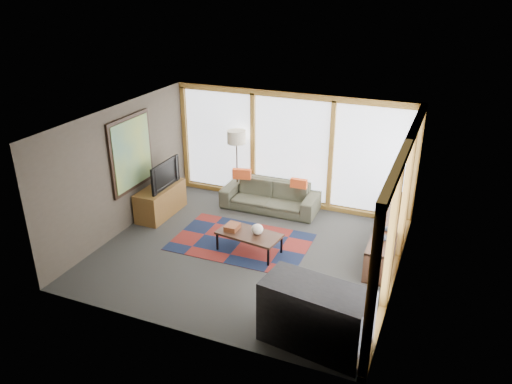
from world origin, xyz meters
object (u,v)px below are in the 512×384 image
at_px(bookshelf, 386,239).
at_px(coffee_table, 249,242).
at_px(sofa, 270,196).
at_px(tv_console, 161,201).
at_px(bar_counter, 315,316).
at_px(floor_lamp, 237,166).
at_px(television, 161,174).

bearing_deg(bookshelf, coffee_table, -158.61).
distance_m(sofa, tv_console, 2.43).
xyz_separation_m(coffee_table, tv_console, (-2.44, 0.75, 0.13)).
bearing_deg(bar_counter, coffee_table, 140.96).
relative_size(bookshelf, bar_counter, 1.54).
distance_m(floor_lamp, bookshelf, 3.86).
relative_size(sofa, television, 2.08).
xyz_separation_m(floor_lamp, tv_console, (-1.23, -1.37, -0.52)).
distance_m(sofa, television, 2.45).
distance_m(television, bar_counter, 5.13).
bearing_deg(bookshelf, tv_console, -177.71).
relative_size(coffee_table, television, 1.15).
relative_size(floor_lamp, bar_counter, 1.11).
bearing_deg(coffee_table, bookshelf, 21.39).
xyz_separation_m(coffee_table, television, (-2.39, 0.78, 0.75)).
distance_m(coffee_table, bookshelf, 2.60).
distance_m(floor_lamp, coffee_table, 2.53).
relative_size(floor_lamp, tv_console, 1.29).
bearing_deg(bar_counter, bookshelf, 87.81).
bearing_deg(floor_lamp, television, -131.23).
xyz_separation_m(sofa, television, (-2.08, -1.14, 0.64)).
relative_size(floor_lamp, bookshelf, 0.72).
bearing_deg(television, sofa, -61.26).
distance_m(tv_console, bar_counter, 5.14).
relative_size(coffee_table, bookshelf, 0.51).
bearing_deg(bar_counter, sofa, 127.12).
xyz_separation_m(coffee_table, bookshelf, (2.42, 0.95, 0.09)).
relative_size(floor_lamp, television, 1.62).
distance_m(bookshelf, television, 4.85).
bearing_deg(tv_console, bookshelf, 2.29).
xyz_separation_m(bookshelf, tv_console, (-4.86, -0.19, 0.03)).
distance_m(tv_console, television, 0.63).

